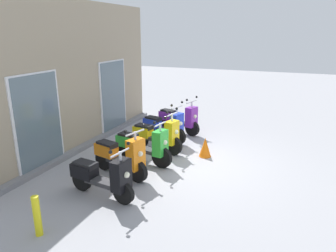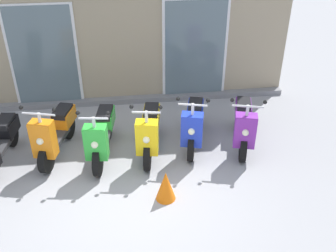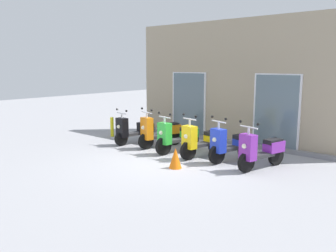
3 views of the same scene
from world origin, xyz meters
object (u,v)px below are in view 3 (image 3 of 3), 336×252
at_px(scooter_blue, 231,144).
at_px(scooter_purple, 261,150).
at_px(scooter_black, 134,130).
at_px(scooter_orange, 159,132).
at_px(curb_bollard, 112,127).
at_px(scooter_green, 177,136).
at_px(scooter_yellow, 202,140).
at_px(traffic_cone, 175,158).

xyz_separation_m(scooter_blue, scooter_purple, (0.93, -0.13, 0.00)).
height_order(scooter_black, scooter_blue, scooter_blue).
height_order(scooter_orange, scooter_purple, scooter_orange).
bearing_deg(scooter_purple, scooter_blue, 172.15).
distance_m(scooter_orange, scooter_purple, 3.48).
bearing_deg(curb_bollard, scooter_black, -11.16).
bearing_deg(scooter_green, scooter_yellow, 0.83).
height_order(scooter_green, scooter_blue, scooter_blue).
height_order(scooter_black, scooter_yellow, scooter_yellow).
relative_size(scooter_black, traffic_cone, 2.95).
xyz_separation_m(scooter_orange, scooter_yellow, (1.71, -0.13, -0.01)).
distance_m(scooter_yellow, scooter_blue, 0.86).
bearing_deg(scooter_purple, scooter_black, -179.58).
height_order(scooter_green, scooter_yellow, scooter_yellow).
bearing_deg(scooter_blue, scooter_orange, -179.74).
bearing_deg(scooter_orange, curb_bollard, 176.83).
bearing_deg(curb_bollard, scooter_blue, -1.41).
bearing_deg(traffic_cone, scooter_black, 155.17).
height_order(scooter_green, scooter_purple, scooter_purple).
distance_m(scooter_green, traffic_cone, 1.66).
distance_m(scooter_orange, curb_bollard, 2.42).
bearing_deg(scooter_purple, scooter_green, -179.44).
distance_m(scooter_yellow, traffic_cone, 1.35).
relative_size(scooter_green, scooter_purple, 1.07).
relative_size(scooter_orange, curb_bollard, 2.21).
bearing_deg(traffic_cone, scooter_orange, 141.68).
height_order(scooter_yellow, scooter_blue, scooter_yellow).
distance_m(curb_bollard, traffic_cone, 4.54).
distance_m(scooter_green, scooter_yellow, 0.87).
distance_m(scooter_yellow, curb_bollard, 4.13).
bearing_deg(scooter_green, scooter_purple, 0.56).
height_order(scooter_green, curb_bollard, scooter_green).
xyz_separation_m(scooter_yellow, traffic_cone, (0.13, -1.32, -0.21)).
bearing_deg(scooter_black, scooter_orange, 8.69).
bearing_deg(scooter_orange, scooter_yellow, -4.35).
bearing_deg(curb_bollard, scooter_green, -4.85).
height_order(scooter_purple, curb_bollard, scooter_purple).
bearing_deg(scooter_blue, scooter_green, -174.86).
bearing_deg(scooter_black, traffic_cone, -24.83).
height_order(scooter_black, scooter_orange, scooter_orange).
bearing_deg(scooter_black, curb_bollard, 168.84).
xyz_separation_m(scooter_green, traffic_cone, (1.00, -1.31, -0.21)).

